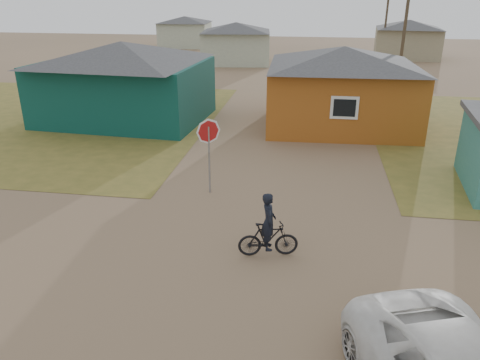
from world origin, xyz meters
TOP-DOWN VIEW (x-y plane):
  - ground at (0.00, 0.00)m, footprint 120.00×120.00m
  - grass_nw at (-14.00, 13.00)m, footprint 20.00×18.00m
  - house_teal at (-8.50, 13.50)m, footprint 8.93×7.08m
  - house_yellow at (2.50, 14.00)m, footprint 7.72×6.76m
  - house_pale_west at (-6.00, 34.00)m, footprint 7.04×6.15m
  - house_beige_east at (10.00, 40.00)m, footprint 6.95×6.05m
  - house_pale_north at (-14.00, 46.00)m, footprint 6.28×5.81m
  - utility_pole_near at (6.50, 22.00)m, footprint 1.40×0.20m
  - utility_pole_far at (7.50, 38.00)m, footprint 1.40×0.20m
  - stop_sign at (-2.18, 4.87)m, footprint 0.83×0.25m
  - cyclist at (0.17, 1.13)m, footprint 1.62×0.76m

SIDE VIEW (x-z plane):
  - ground at x=0.00m, z-range 0.00..0.00m
  - grass_nw at x=-14.00m, z-range 0.00..0.01m
  - cyclist at x=0.17m, z-range -0.24..1.53m
  - house_pale_north at x=-14.00m, z-range 0.05..3.45m
  - house_pale_west at x=-6.00m, z-range 0.06..3.66m
  - house_beige_east at x=10.00m, z-range 0.06..3.66m
  - stop_sign at x=-2.18m, z-range 0.60..3.19m
  - house_yellow at x=2.50m, z-range 0.05..3.95m
  - house_teal at x=-8.50m, z-range 0.05..4.05m
  - utility_pole_near at x=6.50m, z-range 0.14..8.14m
  - utility_pole_far at x=7.50m, z-range 0.14..8.14m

